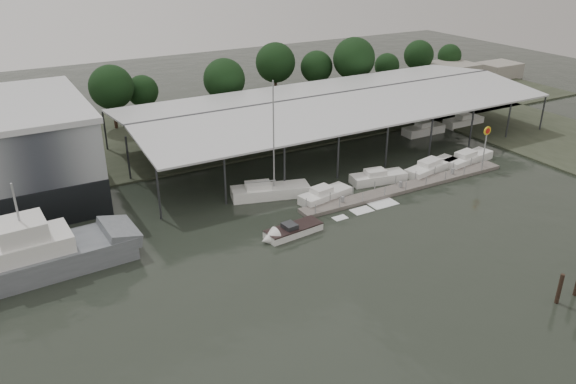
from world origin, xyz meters
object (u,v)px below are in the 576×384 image
grey_trawler (41,255)px  speedboat_underway (289,232)px  shell_fuel_sign (486,139)px  white_sailboat (269,191)px

grey_trawler → speedboat_underway: bearing=-15.8°
speedboat_underway → shell_fuel_sign: bearing=-179.8°
speedboat_underway → grey_trawler: bearing=-18.5°
shell_fuel_sign → white_sailboat: (-26.81, 5.90, -3.27)m
grey_trawler → speedboat_underway: (21.59, -4.96, -1.19)m
shell_fuel_sign → speedboat_underway: size_ratio=0.32×
shell_fuel_sign → white_sailboat: bearing=167.6°
white_sailboat → grey_trawler: bearing=-154.7°
grey_trawler → white_sailboat: (24.10, 3.92, -0.92)m
grey_trawler → white_sailboat: white_sailboat is taller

